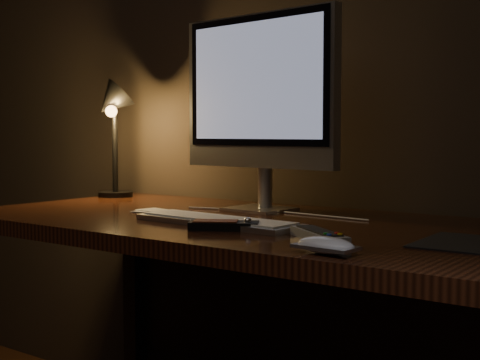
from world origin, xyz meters
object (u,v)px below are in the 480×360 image
Objects in this scene: media_remote at (224,225)px; desk_lamp at (112,118)px; desk at (269,266)px; monitor at (259,95)px; mouse at (326,248)px; keyboard at (217,221)px; tv_remote at (319,235)px.

media_remote is 0.88m from desk_lamp.
monitor is (-0.11, 0.11, 0.45)m from desk.
media_remote is (0.05, -0.25, 0.14)m from desk.
monitor reaches higher than mouse.
mouse reaches higher than keyboard.
tv_remote is (0.25, -0.01, 0.00)m from media_remote.
monitor is 1.23× the size of keyboard.
tv_remote is at bearing -32.49° from media_remote.
monitor is at bearing 82.16° from media_remote.
desk is 8.71× the size of tv_remote.
monitor is 1.38× the size of desk_lamp.
desk_lamp is (-0.69, 0.30, 0.26)m from keyboard.
media_remote is 0.41× the size of desk_lamp.
tv_remote is at bearing -8.77° from keyboard.
mouse is at bearing -21.78° from keyboard.
monitor is 0.44m from keyboard.
desk is at bearing 69.42° from media_remote.
monitor is 4.73× the size of mouse.
tv_remote is 1.11m from desk_lamp.
desk is 4.01× the size of desk_lamp.
monitor is at bearing 6.08° from desk_lamp.
desk_lamp is at bearing 160.23° from keyboard.
keyboard is 1.12× the size of desk_lamp.
media_remote is 0.25m from tv_remote.
mouse is at bearing -39.77° from monitor.
mouse is 0.15m from tv_remote.
keyboard reaches higher than desk.
keyboard is (0.08, -0.29, -0.32)m from monitor.
media_remote is at bearing -61.47° from monitor.
desk is 0.83m from desk_lamp.
keyboard is at bearing -68.93° from monitor.
monitor reaches higher than desk.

